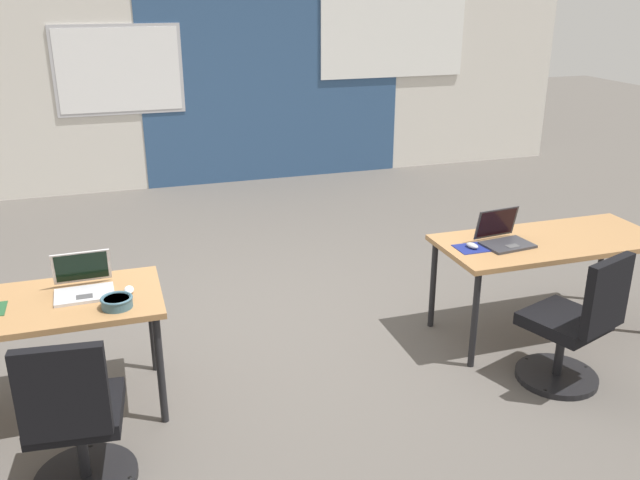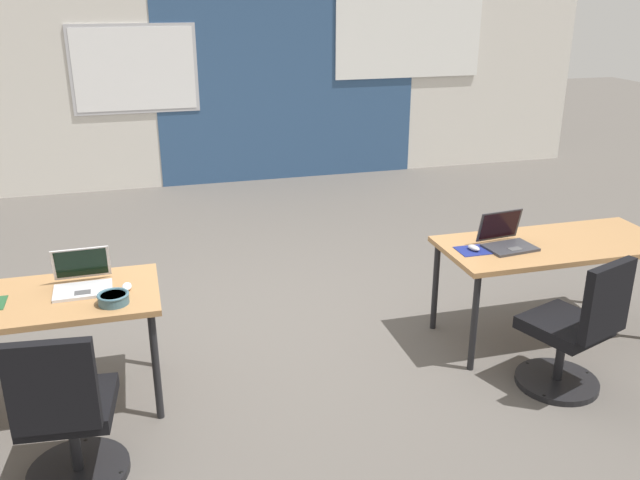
# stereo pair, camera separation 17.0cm
# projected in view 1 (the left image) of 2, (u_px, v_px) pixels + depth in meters

# --- Properties ---
(ground_plane) EXTENTS (24.00, 24.00, 0.00)m
(ground_plane) POSITION_uv_depth(u_px,v_px,m) (290.00, 327.00, 5.06)
(ground_plane) COLOR #56514C
(back_wall_assembly) EXTENTS (10.00, 0.27, 2.80)m
(back_wall_assembly) POSITION_uv_depth(u_px,v_px,m) (202.00, 71.00, 8.31)
(back_wall_assembly) COLOR silver
(back_wall_assembly) RESTS_ON ground
(desk_near_left) EXTENTS (1.60, 0.70, 0.72)m
(desk_near_left) POSITION_uv_depth(u_px,v_px,m) (17.00, 316.00, 3.79)
(desk_near_left) COLOR #A37547
(desk_near_left) RESTS_ON ground
(desk_near_right) EXTENTS (1.60, 0.70, 0.72)m
(desk_near_right) POSITION_uv_depth(u_px,v_px,m) (549.00, 247.00, 4.79)
(desk_near_right) COLOR #A37547
(desk_near_right) RESTS_ON ground
(laptop_near_right_inner) EXTENTS (0.36, 0.32, 0.23)m
(laptop_near_right_inner) POSITION_uv_depth(u_px,v_px,m) (504.00, 237.00, 4.66)
(laptop_near_right_inner) COLOR #333338
(laptop_near_right_inner) RESTS_ON desk_near_right
(mousepad_near_right_inner) EXTENTS (0.22, 0.19, 0.00)m
(mousepad_near_right_inner) POSITION_uv_depth(u_px,v_px,m) (472.00, 248.00, 4.60)
(mousepad_near_right_inner) COLOR navy
(mousepad_near_right_inner) RESTS_ON desk_near_right
(mouse_near_right_inner) EXTENTS (0.08, 0.11, 0.03)m
(mouse_near_right_inner) POSITION_uv_depth(u_px,v_px,m) (472.00, 246.00, 4.59)
(mouse_near_right_inner) COLOR #B2B2B7
(mouse_near_right_inner) RESTS_ON mousepad_near_right_inner
(chair_near_right_inner) EXTENTS (0.56, 0.61, 0.92)m
(chair_near_right_inner) POSITION_uv_depth(u_px,v_px,m) (573.00, 332.00, 4.21)
(chair_near_right_inner) COLOR black
(chair_near_right_inner) RESTS_ON ground
(laptop_near_left_inner) EXTENTS (0.34, 0.31, 0.23)m
(laptop_near_left_inner) POSITION_uv_depth(u_px,v_px,m) (83.00, 285.00, 3.93)
(laptop_near_left_inner) COLOR silver
(laptop_near_left_inner) RESTS_ON desk_near_left
(mouse_near_left_inner) EXTENTS (0.06, 0.10, 0.03)m
(mouse_near_left_inner) POSITION_uv_depth(u_px,v_px,m) (129.00, 290.00, 3.93)
(mouse_near_left_inner) COLOR silver
(mouse_near_left_inner) RESTS_ON desk_near_left
(chair_near_left_inner) EXTENTS (0.52, 0.56, 0.92)m
(chair_near_left_inner) POSITION_uv_depth(u_px,v_px,m) (76.00, 428.00, 3.29)
(chair_near_left_inner) COLOR black
(chair_near_left_inner) RESTS_ON ground
(snack_bowl) EXTENTS (0.18, 0.18, 0.06)m
(snack_bowl) POSITION_uv_depth(u_px,v_px,m) (117.00, 301.00, 3.75)
(snack_bowl) COLOR #3D6070
(snack_bowl) RESTS_ON desk_near_left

